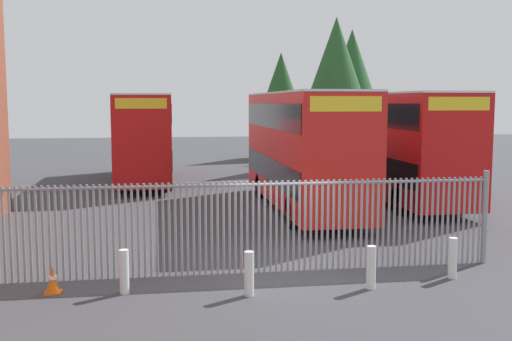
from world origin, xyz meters
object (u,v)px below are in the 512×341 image
(double_decker_bus_behind_fence_left, at_px, (395,142))
(bollard_far_right, at_px, (453,258))
(traffic_cone_by_gate, at_px, (53,280))
(bollard_center_front, at_px, (249,274))
(double_decker_bus_behind_fence_right, at_px, (145,135))
(bollard_near_left, at_px, (124,272))
(double_decker_bus_near_gate, at_px, (302,146))
(bollard_near_right, at_px, (371,267))

(double_decker_bus_behind_fence_left, distance_m, bollard_far_right, 11.72)
(double_decker_bus_behind_fence_left, xyz_separation_m, traffic_cone_by_gate, (-11.91, -10.89, -2.13))
(bollard_far_right, bearing_deg, traffic_cone_by_gate, 178.27)
(double_decker_bus_behind_fence_left, height_order, bollard_center_front, double_decker_bus_behind_fence_left)
(double_decker_bus_behind_fence_left, xyz_separation_m, bollard_center_front, (-7.81, -11.71, -1.95))
(double_decker_bus_behind_fence_right, distance_m, bollard_center_front, 19.32)
(bollard_near_left, relative_size, traffic_cone_by_gate, 1.61)
(double_decker_bus_near_gate, relative_size, double_decker_bus_behind_fence_right, 1.00)
(double_decker_bus_behind_fence_left, relative_size, bollard_far_right, 11.38)
(double_decker_bus_behind_fence_right, bearing_deg, bollard_near_left, -90.11)
(bollard_far_right, bearing_deg, bollard_center_front, -173.51)
(double_decker_bus_behind_fence_right, height_order, traffic_cone_by_gate, double_decker_bus_behind_fence_right)
(double_decker_bus_behind_fence_right, height_order, bollard_center_front, double_decker_bus_behind_fence_right)
(double_decker_bus_behind_fence_left, height_order, double_decker_bus_behind_fence_right, same)
(bollard_near_right, bearing_deg, bollard_far_right, 12.61)
(bollard_far_right, xyz_separation_m, traffic_cone_by_gate, (-8.92, 0.27, -0.19))
(double_decker_bus_near_gate, bearing_deg, double_decker_bus_behind_fence_right, 123.68)
(traffic_cone_by_gate, bearing_deg, bollard_near_left, -9.61)
(bollard_far_right, bearing_deg, double_decker_bus_behind_fence_left, 74.99)
(bollard_near_left, distance_m, traffic_cone_by_gate, 1.54)
(double_decker_bus_behind_fence_right, bearing_deg, bollard_near_right, -74.54)
(double_decker_bus_near_gate, xyz_separation_m, traffic_cone_by_gate, (-7.57, -9.18, -2.13))
(bollard_far_right, height_order, traffic_cone_by_gate, bollard_far_right)
(double_decker_bus_near_gate, height_order, bollard_near_right, double_decker_bus_near_gate)
(bollard_near_right, relative_size, bollard_far_right, 1.00)
(double_decker_bus_behind_fence_right, bearing_deg, bollard_far_right, -68.26)
(bollard_center_front, height_order, bollard_far_right, same)
(bollard_center_front, distance_m, traffic_cone_by_gate, 4.18)
(double_decker_bus_near_gate, relative_size, bollard_center_front, 11.38)
(double_decker_bus_behind_fence_left, relative_size, double_decker_bus_behind_fence_right, 1.00)
(bollard_center_front, relative_size, traffic_cone_by_gate, 1.61)
(double_decker_bus_behind_fence_right, xyz_separation_m, bollard_near_right, (5.25, -18.98, -1.95))
(bollard_center_front, distance_m, bollard_far_right, 4.85)
(double_decker_bus_behind_fence_left, bearing_deg, bollard_near_left, -133.02)
(bollard_near_left, bearing_deg, bollard_near_right, -5.30)
(double_decker_bus_behind_fence_right, distance_m, bollard_far_right, 20.02)
(bollard_far_right, relative_size, traffic_cone_by_gate, 1.61)
(bollard_near_left, bearing_deg, double_decker_bus_behind_fence_left, 46.98)
(bollard_near_right, relative_size, traffic_cone_by_gate, 1.61)
(bollard_center_front, bearing_deg, bollard_near_left, 167.74)
(bollard_center_front, xyz_separation_m, bollard_far_right, (4.82, 0.55, 0.00))
(double_decker_bus_behind_fence_right, xyz_separation_m, bollard_near_left, (-0.03, -18.49, -1.95))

